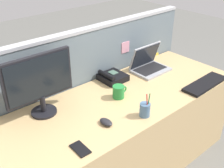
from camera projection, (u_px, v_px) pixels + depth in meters
The scene contains 10 objects.
desk at pixel (116, 139), 2.19m from camera, with size 2.10×0.73×0.71m, color tan.
cubicle_divider at pixel (85, 94), 2.35m from camera, with size 2.20×0.08×1.15m.
desktop_monitor at pixel (39, 81), 1.78m from camera, with size 0.47×0.17×0.42m.
laptop at pixel (148, 64), 2.44m from camera, with size 0.32×0.23×0.23m.
desk_phone at pixel (112, 77), 2.28m from camera, with size 0.20×0.20×0.09m.
keyboard_main at pixel (205, 84), 2.22m from camera, with size 0.45×0.14×0.02m, color black.
computer_mouse_right_hand at pixel (106, 122), 1.77m from camera, with size 0.06×0.10×0.03m, color #232328.
pen_cup at pixel (145, 110), 1.83m from camera, with size 0.07×0.07×0.17m.
cell_phone_black_slab at pixel (80, 149), 1.57m from camera, with size 0.07×0.13×0.01m, color black.
coffee_mug at pixel (119, 92), 2.04m from camera, with size 0.13×0.09×0.09m.
Camera 1 is at (-1.15, -1.27, 1.79)m, focal length 44.45 mm.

